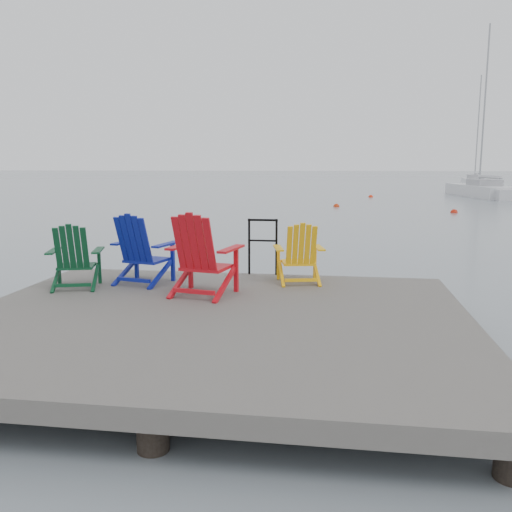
# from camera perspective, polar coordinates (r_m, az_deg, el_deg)

# --- Properties ---
(ground) EXTENTS (400.00, 400.00, 0.00)m
(ground) POSITION_cam_1_polar(r_m,az_deg,el_deg) (6.59, -4.40, -10.38)
(ground) COLOR slate
(ground) RESTS_ON ground
(dock) EXTENTS (6.00, 5.00, 1.40)m
(dock) POSITION_cam_1_polar(r_m,az_deg,el_deg) (6.48, -4.44, -7.49)
(dock) COLOR #312E2B
(dock) RESTS_ON ground
(handrail) EXTENTS (0.48, 0.04, 0.90)m
(handrail) POSITION_cam_1_polar(r_m,az_deg,el_deg) (8.65, 0.72, 1.57)
(handrail) COLOR black
(handrail) RESTS_ON dock
(chair_green) EXTENTS (0.86, 0.82, 0.92)m
(chair_green) POSITION_cam_1_polar(r_m,az_deg,el_deg) (8.09, -18.57, -0.03)
(chair_green) COLOR #0A3C20
(chair_green) RESTS_ON dock
(chair_blue) EXTENTS (0.94, 0.89, 1.03)m
(chair_blue) POSITION_cam_1_polar(r_m,az_deg,el_deg) (8.14, -11.97, 0.73)
(chair_blue) COLOR navy
(chair_blue) RESTS_ON dock
(chair_red) EXTENTS (1.00, 0.94, 1.11)m
(chair_red) POSITION_cam_1_polar(r_m,az_deg,el_deg) (7.27, -5.75, 0.16)
(chair_red) COLOR red
(chair_red) RESTS_ON dock
(chair_yellow) EXTENTS (0.82, 0.77, 0.90)m
(chair_yellow) POSITION_cam_1_polar(r_m,az_deg,el_deg) (8.04, 4.61, 0.31)
(chair_yellow) COLOR #FCB40E
(chair_yellow) RESTS_ON dock
(sailboat_near) EXTENTS (3.40, 9.14, 12.25)m
(sailboat_near) POSITION_cam_1_polar(r_m,az_deg,el_deg) (42.52, 22.63, 6.30)
(sailboat_near) COLOR silver
(sailboat_near) RESTS_ON ground
(sailboat_mid) EXTENTS (3.41, 8.79, 11.80)m
(sailboat_mid) POSITION_cam_1_polar(r_m,az_deg,el_deg) (62.86, 22.04, 7.16)
(sailboat_mid) COLOR silver
(sailboat_mid) RESTS_ON ground
(buoy_a) EXTENTS (0.34, 0.34, 0.34)m
(buoy_a) POSITION_cam_1_polar(r_m,az_deg,el_deg) (27.44, 20.12, 4.30)
(buoy_a) COLOR red
(buoy_a) RESTS_ON ground
(buoy_b) EXTENTS (0.33, 0.33, 0.33)m
(buoy_b) POSITION_cam_1_polar(r_m,az_deg,el_deg) (29.85, 8.46, 5.16)
(buoy_b) COLOR red
(buoy_b) RESTS_ON ground
(buoy_d) EXTENTS (0.33, 0.33, 0.33)m
(buoy_d) POSITION_cam_1_polar(r_m,az_deg,el_deg) (39.12, 11.98, 6.08)
(buoy_d) COLOR red
(buoy_d) RESTS_ON ground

